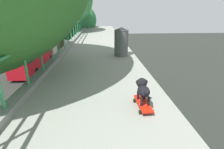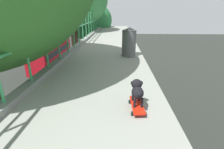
{
  "view_description": "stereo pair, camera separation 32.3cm",
  "coord_description": "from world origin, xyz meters",
  "px_view_note": "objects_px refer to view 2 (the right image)",
  "views": [
    {
      "loc": [
        1.06,
        -0.02,
        7.32
      ],
      "look_at": [
        1.26,
        3.03,
        6.18
      ],
      "focal_mm": 27.34,
      "sensor_mm": 36.0,
      "label": 1
    },
    {
      "loc": [
        1.38,
        -0.03,
        7.32
      ],
      "look_at": [
        1.26,
        3.03,
        6.18
      ],
      "focal_mm": 27.34,
      "sensor_mm": 36.0,
      "label": 2
    }
  ],
  "objects_px": {
    "city_bus": "(52,53)",
    "litter_bin": "(129,42)",
    "toy_skateboard": "(137,105)",
    "car_white_fifth": "(36,108)",
    "small_dog": "(137,90)"
  },
  "relations": [
    {
      "from": "toy_skateboard",
      "to": "car_white_fifth",
      "type": "bearing_deg",
      "value": 126.58
    },
    {
      "from": "small_dog",
      "to": "car_white_fifth",
      "type": "bearing_deg",
      "value": 126.74
    },
    {
      "from": "toy_skateboard",
      "to": "small_dog",
      "type": "height_order",
      "value": "small_dog"
    },
    {
      "from": "small_dog",
      "to": "litter_bin",
      "type": "xyz_separation_m",
      "value": [
        0.04,
        3.09,
        0.17
      ]
    },
    {
      "from": "small_dog",
      "to": "city_bus",
      "type": "bearing_deg",
      "value": 114.85
    },
    {
      "from": "car_white_fifth",
      "to": "city_bus",
      "type": "xyz_separation_m",
      "value": [
        -3.28,
        12.19,
        1.16
      ]
    },
    {
      "from": "city_bus",
      "to": "litter_bin",
      "type": "relative_size",
      "value": 11.69
    },
    {
      "from": "litter_bin",
      "to": "small_dog",
      "type": "bearing_deg",
      "value": -90.79
    },
    {
      "from": "small_dog",
      "to": "litter_bin",
      "type": "height_order",
      "value": "litter_bin"
    },
    {
      "from": "city_bus",
      "to": "toy_skateboard",
      "type": "distance_m",
      "value": 23.05
    },
    {
      "from": "toy_skateboard",
      "to": "litter_bin",
      "type": "distance_m",
      "value": 3.16
    },
    {
      "from": "city_bus",
      "to": "small_dog",
      "type": "distance_m",
      "value": 23.04
    },
    {
      "from": "toy_skateboard",
      "to": "litter_bin",
      "type": "height_order",
      "value": "litter_bin"
    },
    {
      "from": "car_white_fifth",
      "to": "city_bus",
      "type": "bearing_deg",
      "value": 105.08
    },
    {
      "from": "car_white_fifth",
      "to": "small_dog",
      "type": "distance_m",
      "value": 11.8
    }
  ]
}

